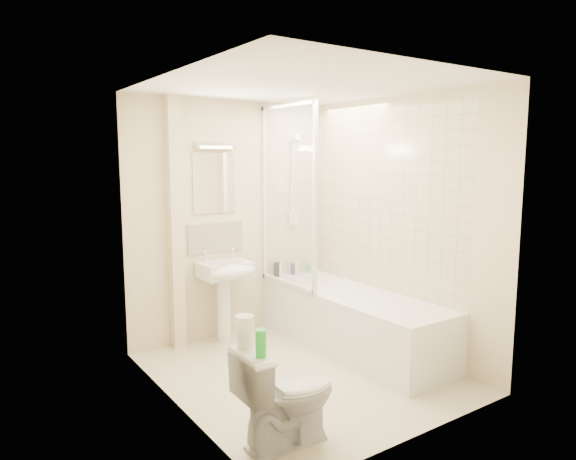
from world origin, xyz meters
TOP-DOWN VIEW (x-y plane):
  - floor at (0.00, 0.00)m, footprint 2.50×2.50m
  - wall_back at (0.00, 1.25)m, footprint 2.20×0.02m
  - wall_left at (-1.10, 0.00)m, footprint 0.02×2.50m
  - wall_right at (1.10, 0.00)m, footprint 0.02×2.50m
  - ceiling at (0.00, 0.00)m, footprint 2.20×2.50m
  - tile_back at (0.75, 1.24)m, footprint 0.70×0.01m
  - tile_right at (1.09, 0.20)m, footprint 0.01×2.10m
  - pipe_boxing at (-0.62, 1.19)m, footprint 0.12×0.12m
  - splashback at (-0.18, 1.24)m, footprint 0.60×0.02m
  - mirror at (-0.18, 1.24)m, footprint 0.46×0.01m
  - strip_light at (-0.18, 1.22)m, footprint 0.42×0.07m
  - bathtub at (0.75, 0.20)m, footprint 0.70×2.10m
  - shower_screen at (0.40, 0.80)m, footprint 0.04×0.92m
  - shower_fixture at (0.75, 1.19)m, footprint 0.10×0.16m
  - pedestal_sink at (-0.18, 1.01)m, footprint 0.48×0.46m
  - bottle_black_a at (0.51, 1.16)m, footprint 0.07×0.07m
  - bottle_white_a at (0.54, 1.16)m, footprint 0.06×0.06m
  - bottle_blue at (0.72, 1.16)m, footprint 0.04×0.04m
  - bottle_cream at (0.76, 1.16)m, footprint 0.07×0.07m
  - bottle_green at (0.92, 1.16)m, footprint 0.06×0.06m
  - toilet at (-0.72, -0.83)m, footprint 0.42×0.68m
  - toilet_roll_lower at (-0.96, -0.74)m, footprint 0.10×0.10m
  - toilet_roll_upper at (-0.98, -0.76)m, footprint 0.12×0.12m
  - green_bottle at (-0.97, -0.93)m, footprint 0.06×0.06m

SIDE VIEW (x-z plane):
  - floor at x=0.00m, z-range 0.00..0.00m
  - bathtub at x=0.75m, z-range 0.01..0.56m
  - toilet at x=-0.72m, z-range 0.00..0.67m
  - bottle_green at x=0.92m, z-range 0.55..0.63m
  - bottle_blue at x=0.72m, z-range 0.55..0.67m
  - bottle_white_a at x=0.54m, z-range 0.55..0.70m
  - bottle_cream at x=0.76m, z-range 0.55..0.70m
  - bottle_black_a at x=0.51m, z-range 0.55..0.71m
  - pedestal_sink at x=-0.18m, z-range 0.19..1.11m
  - toilet_roll_lower at x=-0.96m, z-range 0.67..0.77m
  - green_bottle at x=-0.97m, z-range 0.67..0.83m
  - toilet_roll_upper at x=-0.98m, z-range 0.77..0.88m
  - splashback at x=-0.18m, z-range 0.88..1.18m
  - wall_back at x=0.00m, z-range 0.00..2.40m
  - wall_left at x=-1.10m, z-range 0.00..2.40m
  - wall_right at x=1.10m, z-range 0.00..2.40m
  - pipe_boxing at x=-0.62m, z-range 0.00..2.40m
  - tile_back at x=0.75m, z-range 0.55..2.30m
  - tile_right at x=1.09m, z-range 0.55..2.30m
  - shower_screen at x=0.40m, z-range 0.55..2.35m
  - shower_fixture at x=0.75m, z-range 1.05..2.04m
  - mirror at x=-0.18m, z-range 1.28..1.88m
  - strip_light at x=-0.18m, z-range 1.92..1.98m
  - ceiling at x=0.00m, z-range 2.39..2.41m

